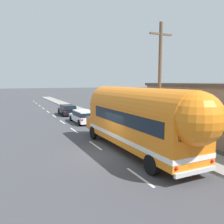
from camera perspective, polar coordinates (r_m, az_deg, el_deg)
ground_plane at (r=14.65m, az=-1.31°, el=-10.25°), size 300.00×300.00×0.00m
lane_markings at (r=27.08m, az=-7.18°, el=-2.02°), size 3.62×80.00×0.01m
sidewalk_slab at (r=25.37m, az=-0.60°, el=-2.44°), size 2.33×90.00×0.15m
utility_pole at (r=16.64m, az=11.69°, el=7.21°), size 1.80×0.24×8.50m
painted_bus at (r=14.06m, az=6.88°, el=-1.41°), size 2.76×12.30×4.12m
car_lead at (r=25.14m, az=-7.09°, el=-0.94°), size 2.02×4.62×1.37m
car_second at (r=31.46m, az=-10.96°, el=0.66°), size 1.98×4.29×1.37m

